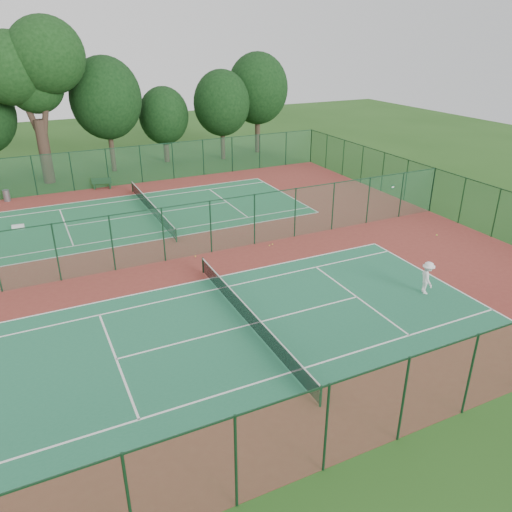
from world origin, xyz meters
The scene contains 19 objects.
ground centered at (0.00, 0.00, 0.00)m, with size 120.00×120.00×0.00m, color #234C17.
red_pad centered at (0.00, 0.00, 0.01)m, with size 40.00×36.00×0.01m, color maroon.
court_near centered at (0.00, -9.00, 0.01)m, with size 23.77×10.97×0.01m, color #226B49.
court_far centered at (0.00, 9.00, 0.01)m, with size 23.77×10.97×0.01m, color #216A41.
fence_north centered at (0.00, 18.00, 1.76)m, with size 40.00×0.09×3.50m.
fence_south centered at (0.00, -18.00, 1.76)m, with size 40.00×0.09×3.50m.
fence_east centered at (20.00, 0.00, 1.76)m, with size 0.09×36.00×3.50m.
fence_divider centered at (0.00, 0.00, 1.76)m, with size 40.00×0.09×3.50m.
tennis_net_near centered at (0.00, -9.00, 0.54)m, with size 0.10×12.90×0.97m.
tennis_net_far centered at (0.00, 9.00, 0.54)m, with size 0.10×12.90×0.97m.
player_near centered at (10.02, -10.24, 0.94)m, with size 1.19×0.68×1.84m, color white.
trash_bin centered at (-10.09, 17.38, 0.49)m, with size 0.53×0.53×0.95m, color slate.
bench centered at (-2.25, 17.48, 0.56)m, with size 1.79×0.95×1.06m.
kit_bag centered at (-9.56, 9.93, 0.17)m, with size 0.83×0.31×0.31m, color silver.
stray_ball_a centered at (5.37, -0.74, 0.05)m, with size 0.08×0.08×0.08m, color #CDDA32.
stray_ball_b centered at (5.63, -0.65, 0.05)m, with size 0.07×0.07×0.07m, color #D9F539.
stray_ball_c centered at (0.34, -0.24, 0.05)m, with size 0.07×0.07×0.07m, color #E9F037.
big_tree centered at (-6.23, 22.04, 10.21)m, with size 9.38×6.87×14.41m.
evergreen_row centered at (0.50, 24.25, 0.00)m, with size 39.00×5.00×12.00m, color black, non-canonical shape.
Camera 1 is at (-8.71, -27.80, 13.09)m, focal length 35.00 mm.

